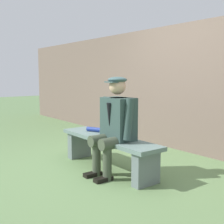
{
  "coord_description": "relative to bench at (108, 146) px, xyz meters",
  "views": [
    {
      "loc": [
        -3.21,
        2.36,
        1.29
      ],
      "look_at": [
        -0.09,
        0.0,
        0.81
      ],
      "focal_mm": 47.51,
      "sensor_mm": 36.0,
      "label": 1
    }
  ],
  "objects": [
    {
      "name": "bench",
      "position": [
        0.0,
        0.0,
        0.0
      ],
      "size": [
        1.79,
        0.42,
        0.46
      ],
      "color": "slate",
      "rests_on": "ground"
    },
    {
      "name": "stadium_wall",
      "position": [
        0.0,
        -1.73,
        0.75
      ],
      "size": [
        12.0,
        0.24,
        2.15
      ],
      "primitive_type": "cube",
      "color": "#725D53",
      "rests_on": "ground"
    },
    {
      "name": "seated_man",
      "position": [
        -0.23,
        0.06,
        0.37
      ],
      "size": [
        0.59,
        0.59,
        1.27
      ],
      "color": "#304642",
      "rests_on": "ground"
    },
    {
      "name": "ground_plane",
      "position": [
        0.0,
        0.0,
        -0.32
      ],
      "size": [
        30.0,
        30.0,
        0.0
      ],
      "primitive_type": "plane",
      "color": "#5E7D4D"
    },
    {
      "name": "rolled_magazine",
      "position": [
        0.42,
        -0.05,
        0.17
      ],
      "size": [
        0.25,
        0.16,
        0.07
      ],
      "primitive_type": "cylinder",
      "rotation": [
        0.0,
        1.57,
        0.42
      ],
      "color": "navy",
      "rests_on": "bench"
    }
  ]
}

